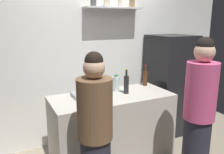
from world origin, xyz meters
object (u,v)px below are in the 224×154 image
(refrigerator, at_px, (169,84))
(wine_bottle_dark_glass, at_px, (126,84))
(baking_pan, at_px, (85,94))
(wine_bottle_amber_glass, at_px, (145,78))
(water_bottle_plastic, at_px, (116,84))
(person_pink_top, at_px, (199,115))
(person_brown_jacket, at_px, (95,135))
(utensil_holder, at_px, (93,98))

(refrigerator, xyz_separation_m, wine_bottle_dark_glass, (-1.04, -0.35, 0.22))
(baking_pan, height_order, wine_bottle_amber_glass, wine_bottle_amber_glass)
(baking_pan, xyz_separation_m, water_bottle_plastic, (0.47, 0.03, 0.08))
(wine_bottle_amber_glass, distance_m, wine_bottle_dark_glass, 0.50)
(wine_bottle_dark_glass, bearing_deg, person_pink_top, -63.87)
(baking_pan, height_order, person_pink_top, person_pink_top)
(person_brown_jacket, distance_m, person_pink_top, 1.18)
(utensil_holder, distance_m, wine_bottle_dark_glass, 0.57)
(utensil_holder, distance_m, person_pink_top, 1.21)
(refrigerator, relative_size, person_pink_top, 0.96)
(water_bottle_plastic, relative_size, person_pink_top, 0.14)
(refrigerator, relative_size, utensil_holder, 7.57)
(water_bottle_plastic, bearing_deg, refrigerator, 9.95)
(refrigerator, bearing_deg, person_pink_top, -116.24)
(refrigerator, relative_size, wine_bottle_dark_glass, 4.79)
(utensil_holder, bearing_deg, wine_bottle_amber_glass, 21.24)
(refrigerator, height_order, person_pink_top, person_pink_top)
(wine_bottle_dark_glass, xyz_separation_m, water_bottle_plastic, (-0.07, 0.16, -0.03))
(wine_bottle_amber_glass, relative_size, water_bottle_plastic, 1.36)
(refrigerator, distance_m, person_brown_jacket, 2.06)
(utensil_holder, height_order, wine_bottle_amber_glass, wine_bottle_amber_glass)
(wine_bottle_dark_glass, height_order, person_brown_jacket, person_brown_jacket)
(person_pink_top, bearing_deg, water_bottle_plastic, 113.09)
(utensil_holder, bearing_deg, wine_bottle_dark_glass, 16.86)
(wine_bottle_dark_glass, bearing_deg, refrigerator, 18.79)
(baking_pan, bearing_deg, wine_bottle_amber_glass, 5.31)
(wine_bottle_amber_glass, bearing_deg, person_brown_jacket, -142.25)
(refrigerator, bearing_deg, person_brown_jacket, -149.35)
(person_brown_jacket, bearing_deg, wine_bottle_amber_glass, -167.16)
(wine_bottle_amber_glass, distance_m, person_pink_top, 1.11)
(person_pink_top, bearing_deg, wine_bottle_dark_glass, 113.39)
(person_brown_jacket, bearing_deg, person_pink_top, 146.28)
(utensil_holder, height_order, water_bottle_plastic, water_bottle_plastic)
(baking_pan, distance_m, person_pink_top, 1.40)
(wine_bottle_amber_glass, xyz_separation_m, person_pink_top, (-0.02, -1.10, -0.18))
(baking_pan, xyz_separation_m, person_pink_top, (0.97, -1.01, -0.08))
(person_brown_jacket, relative_size, person_pink_top, 0.94)
(refrigerator, bearing_deg, wine_bottle_dark_glass, -161.21)
(water_bottle_plastic, bearing_deg, baking_pan, -176.59)
(water_bottle_plastic, height_order, person_brown_jacket, person_brown_jacket)
(wine_bottle_dark_glass, height_order, person_pink_top, person_pink_top)
(water_bottle_plastic, relative_size, person_brown_jacket, 0.15)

